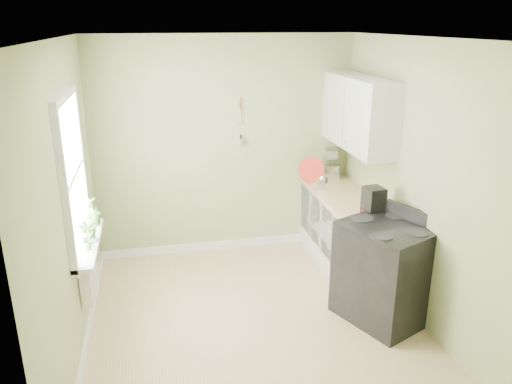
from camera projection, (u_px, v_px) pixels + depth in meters
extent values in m
cube|color=tan|center=(255.00, 325.00, 4.93)|extent=(3.20, 3.60, 0.02)
cube|color=white|center=(255.00, 37.00, 4.04)|extent=(3.20, 3.60, 0.02)
cube|color=#A4AF77|center=(225.00, 148.00, 6.16)|extent=(3.20, 0.02, 2.70)
cube|color=#A4AF77|center=(67.00, 208.00, 4.16)|extent=(0.02, 3.60, 2.70)
cube|color=#A4AF77|center=(418.00, 183.00, 4.80)|extent=(0.02, 3.60, 2.70)
cube|color=white|center=(344.00, 232.00, 5.96)|extent=(0.60, 1.60, 0.87)
cube|color=#E2C28A|center=(345.00, 197.00, 5.81)|extent=(0.64, 1.60, 0.04)
cube|color=white|center=(358.00, 113.00, 5.62)|extent=(0.35, 1.40, 0.80)
cube|color=white|center=(71.00, 175.00, 4.38)|extent=(0.02, 1.00, 1.30)
cube|color=white|center=(64.00, 96.00, 4.16)|extent=(0.06, 1.14, 0.07)
cube|color=white|center=(82.00, 246.00, 4.61)|extent=(0.06, 1.14, 0.07)
cube|color=white|center=(73.00, 175.00, 4.38)|extent=(0.04, 1.00, 0.04)
cube|color=white|center=(89.00, 243.00, 4.61)|extent=(0.18, 1.14, 0.04)
cube|color=white|center=(89.00, 278.00, 4.67)|extent=(0.12, 0.50, 0.35)
cylinder|color=#E2C28A|center=(241.00, 104.00, 6.00)|extent=(0.02, 0.02, 0.10)
cylinder|color=silver|center=(241.00, 114.00, 6.04)|extent=(0.01, 0.01, 0.16)
cylinder|color=silver|center=(241.00, 142.00, 6.15)|extent=(0.01, 0.14, 0.14)
cube|color=black|center=(385.00, 274.00, 4.90)|extent=(0.96, 1.02, 0.96)
cube|color=black|center=(389.00, 227.00, 4.74)|extent=(0.96, 1.02, 0.03)
cube|color=black|center=(419.00, 218.00, 4.77)|extent=(0.39, 0.77, 0.15)
cylinder|color=#B2B2B7|center=(353.00, 242.00, 4.70)|extent=(0.29, 0.61, 0.02)
cube|color=red|center=(347.00, 256.00, 4.87)|extent=(0.11, 0.22, 0.41)
cube|color=#B2B2B7|center=(330.00, 174.00, 6.47)|extent=(0.28, 0.35, 0.08)
cube|color=#B2B2B7|center=(327.00, 160.00, 6.55)|extent=(0.14, 0.11, 0.23)
cube|color=#B2B2B7|center=(331.00, 153.00, 6.40)|extent=(0.22, 0.34, 0.10)
sphere|color=#B2B2B7|center=(328.00, 148.00, 6.50)|extent=(0.12, 0.12, 0.12)
cylinder|color=silver|center=(332.00, 171.00, 6.40)|extent=(0.18, 0.18, 0.14)
cylinder|color=silver|center=(322.00, 184.00, 5.99)|extent=(0.10, 0.10, 0.13)
cone|color=silver|center=(322.00, 177.00, 5.96)|extent=(0.10, 0.10, 0.04)
cylinder|color=silver|center=(316.00, 182.00, 5.97)|extent=(0.10, 0.02, 0.07)
cube|color=black|center=(373.00, 202.00, 5.11)|extent=(0.21, 0.22, 0.32)
cylinder|color=black|center=(370.00, 211.00, 5.14)|extent=(0.10, 0.10, 0.11)
cylinder|color=red|center=(311.00, 170.00, 6.22)|extent=(0.32, 0.16, 0.32)
cylinder|color=#AFA790|center=(363.00, 215.00, 5.13)|extent=(0.06, 0.06, 0.06)
cylinder|color=red|center=(363.00, 211.00, 5.12)|extent=(0.07, 0.07, 0.01)
imported|color=#386424|center=(86.00, 236.00, 4.40)|extent=(0.17, 0.14, 0.27)
imported|color=#386424|center=(89.00, 224.00, 4.64)|extent=(0.17, 0.19, 0.28)
imported|color=#386424|center=(92.00, 211.00, 4.94)|extent=(0.19, 0.19, 0.30)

